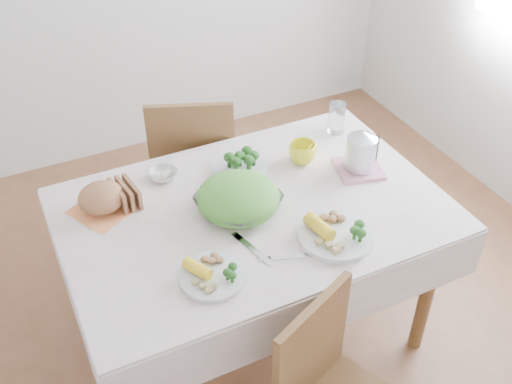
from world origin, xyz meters
name	(u,v)px	position (x,y,z in m)	size (l,w,h in m)	color
floor	(254,331)	(0.00, 0.00, 0.00)	(3.60, 3.60, 0.00)	brown
dining_table	(254,276)	(0.00, 0.00, 0.38)	(1.40, 0.90, 0.75)	brown
tablecloth	(254,209)	(0.00, 0.00, 0.76)	(1.50, 1.00, 0.01)	white
chair_far	(195,166)	(0.03, 0.76, 0.47)	(0.42, 0.42, 0.94)	brown
salad_bowl	(239,203)	(-0.06, 0.01, 0.80)	(0.31, 0.31, 0.08)	white
dinner_plate_left	(213,276)	(-0.29, -0.28, 0.77)	(0.24, 0.24, 0.02)	white
dinner_plate_right	(336,236)	(0.20, -0.29, 0.77)	(0.29, 0.29, 0.02)	white
broccoli_plate	(240,168)	(0.06, 0.26, 0.77)	(0.25, 0.25, 0.02)	beige
napkin	(104,209)	(-0.54, 0.25, 0.76)	(0.22, 0.22, 0.00)	#FD8D4F
bread_loaf	(102,198)	(-0.54, 0.25, 0.82)	(0.18, 0.17, 0.11)	#915A38
fruit_bowl	(164,175)	(-0.26, 0.34, 0.78)	(0.12, 0.12, 0.04)	white
yellow_mug	(302,153)	(0.33, 0.19, 0.81)	(0.12, 0.12, 0.09)	#FFF328
glass_tumbler	(336,120)	(0.59, 0.34, 0.83)	(0.08, 0.08, 0.15)	white
pink_tray	(359,168)	(0.52, 0.03, 0.77)	(0.19, 0.19, 0.02)	pink
electric_kettle	(361,147)	(0.52, 0.03, 0.88)	(0.13, 0.13, 0.18)	#B2B5BA
fork_left	(253,250)	(-0.11, -0.22, 0.76)	(0.02, 0.21, 0.00)	silver
knife	(289,257)	(-0.01, -0.31, 0.76)	(0.02, 0.19, 0.00)	silver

